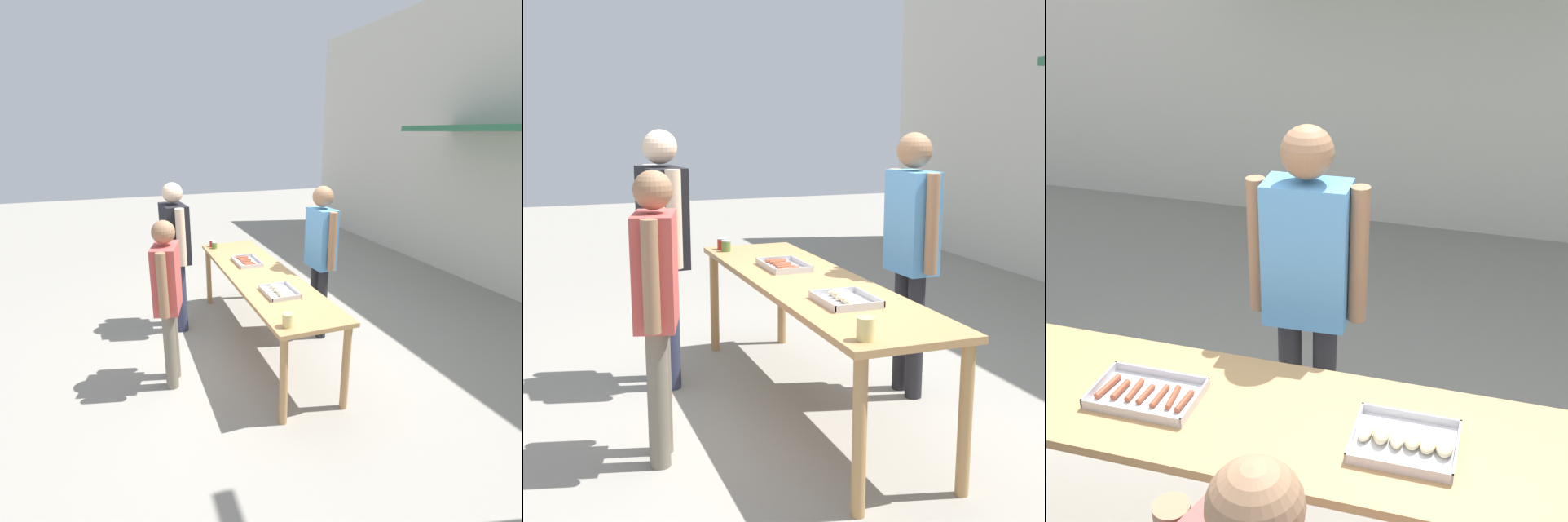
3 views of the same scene
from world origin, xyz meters
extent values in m
plane|color=gray|center=(0.00, 0.00, 0.00)|extent=(24.00, 24.00, 0.00)
cube|color=#2D704C|center=(0.00, 3.45, 2.40)|extent=(3.20, 1.00, 0.08)
cube|color=tan|center=(0.00, 0.00, 0.83)|extent=(2.83, 0.71, 0.04)
cylinder|color=tan|center=(-1.35, -0.29, 0.41)|extent=(0.07, 0.07, 0.81)
cylinder|color=tan|center=(1.35, -0.29, 0.41)|extent=(0.07, 0.07, 0.81)
cylinder|color=tan|center=(-1.35, 0.29, 0.41)|extent=(0.07, 0.07, 0.81)
cylinder|color=tan|center=(1.35, 0.29, 0.41)|extent=(0.07, 0.07, 0.81)
cube|color=silver|center=(-0.43, -0.02, 0.86)|extent=(0.43, 0.28, 0.01)
cube|color=silver|center=(-0.43, -0.16, 0.88)|extent=(0.43, 0.01, 0.03)
cube|color=silver|center=(-0.43, 0.11, 0.88)|extent=(0.43, 0.01, 0.03)
cube|color=silver|center=(-0.64, -0.02, 0.88)|extent=(0.01, 0.28, 0.03)
cube|color=silver|center=(-0.22, -0.02, 0.88)|extent=(0.01, 0.28, 0.03)
cylinder|color=brown|center=(-0.60, -0.03, 0.87)|extent=(0.04, 0.15, 0.03)
cylinder|color=brown|center=(-0.54, -0.03, 0.88)|extent=(0.03, 0.11, 0.03)
cylinder|color=brown|center=(-0.48, -0.02, 0.87)|extent=(0.03, 0.13, 0.02)
cylinder|color=brown|center=(-0.43, -0.03, 0.87)|extent=(0.03, 0.11, 0.02)
cylinder|color=brown|center=(-0.37, -0.03, 0.87)|extent=(0.03, 0.13, 0.02)
cylinder|color=brown|center=(-0.32, -0.02, 0.87)|extent=(0.04, 0.14, 0.02)
cylinder|color=brown|center=(-0.26, -0.03, 0.87)|extent=(0.03, 0.13, 0.03)
cube|color=silver|center=(0.60, -0.02, 0.86)|extent=(0.38, 0.30, 0.01)
cube|color=silver|center=(0.60, -0.17, 0.88)|extent=(0.38, 0.01, 0.03)
cube|color=silver|center=(0.60, 0.12, 0.88)|extent=(0.38, 0.01, 0.03)
cube|color=silver|center=(0.41, -0.02, 0.88)|extent=(0.01, 0.30, 0.03)
cube|color=silver|center=(0.79, -0.02, 0.88)|extent=(0.01, 0.30, 0.03)
ellipsoid|color=beige|center=(0.46, -0.02, 0.88)|extent=(0.06, 0.11, 0.04)
ellipsoid|color=beige|center=(0.51, -0.02, 0.89)|extent=(0.07, 0.12, 0.05)
ellipsoid|color=beige|center=(0.57, -0.03, 0.88)|extent=(0.06, 0.11, 0.04)
ellipsoid|color=beige|center=(0.63, -0.02, 0.89)|extent=(0.06, 0.11, 0.05)
ellipsoid|color=beige|center=(0.69, -0.03, 0.88)|extent=(0.07, 0.10, 0.04)
ellipsoid|color=beige|center=(0.74, -0.02, 0.88)|extent=(0.07, 0.11, 0.05)
cylinder|color=#B22319|center=(-1.28, -0.24, 0.89)|extent=(0.07, 0.07, 0.08)
cylinder|color=#B2B2B7|center=(-1.28, -0.24, 0.94)|extent=(0.07, 0.07, 0.01)
cylinder|color=#567A38|center=(-1.18, -0.24, 0.89)|extent=(0.07, 0.07, 0.08)
cylinder|color=#B2B2B7|center=(-1.18, -0.24, 0.94)|extent=(0.07, 0.07, 0.01)
cylinder|color=#DBC67A|center=(1.27, -0.23, 0.91)|extent=(0.09, 0.09, 0.11)
cylinder|color=#232328|center=(-0.07, 0.72, 0.43)|extent=(0.11, 0.11, 0.86)
cylinder|color=#232328|center=(0.10, 0.73, 0.43)|extent=(0.11, 0.11, 0.86)
cube|color=#5193D1|center=(0.02, 0.72, 1.20)|extent=(0.39, 0.23, 0.68)
sphere|color=#936B4C|center=(0.02, 0.72, 1.67)|extent=(0.23, 0.23, 0.23)
cylinder|color=#936B4C|center=(-0.21, 0.71, 1.22)|extent=(0.09, 0.09, 0.65)
cylinder|color=#936B4C|center=(0.25, 0.73, 1.22)|extent=(0.09, 0.09, 0.65)
cylinder|color=#333851|center=(-0.64, -0.80, 0.43)|extent=(0.14, 0.14, 0.87)
cylinder|color=#333851|center=(-0.84, -0.82, 0.43)|extent=(0.14, 0.14, 0.87)
cube|color=black|center=(-0.74, -0.81, 1.21)|extent=(0.48, 0.30, 0.69)
sphere|color=beige|center=(-0.74, -0.81, 1.69)|extent=(0.23, 0.23, 0.23)
cylinder|color=beige|center=(-0.46, -0.78, 1.23)|extent=(0.10, 0.10, 0.65)
cylinder|color=beige|center=(-1.02, -0.84, 1.23)|extent=(0.10, 0.10, 0.65)
cylinder|color=#756B5B|center=(0.51, -1.09, 0.39)|extent=(0.12, 0.12, 0.78)
cylinder|color=#756B5B|center=(0.34, -1.04, 0.39)|extent=(0.12, 0.12, 0.78)
cube|color=#C64C47|center=(0.43, -1.07, 1.08)|extent=(0.43, 0.31, 0.62)
sphere|color=#936B4C|center=(0.43, -1.07, 1.51)|extent=(0.21, 0.21, 0.21)
cylinder|color=#936B4C|center=(0.66, -1.13, 1.10)|extent=(0.09, 0.09, 0.58)
cylinder|color=#936B4C|center=(0.20, -1.00, 1.10)|extent=(0.09, 0.09, 0.58)
camera|label=1|loc=(3.98, -1.45, 2.36)|focal=28.00mm
camera|label=2|loc=(4.23, -1.72, 1.89)|focal=50.00mm
camera|label=3|loc=(0.83, -2.09, 2.62)|focal=50.00mm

